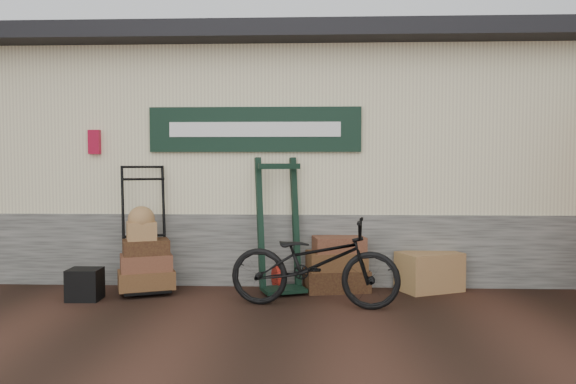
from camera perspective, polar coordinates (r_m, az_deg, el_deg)
The scene contains 8 objects.
ground at distance 6.13m, azimuth -1.41°, elevation -11.59°, with size 80.00×80.00×0.00m, color black.
station_building at distance 8.67m, azimuth -0.26°, elevation 3.47°, with size 14.40×4.10×3.20m.
porter_trolley at distance 6.94m, azimuth -14.38°, elevation -3.50°, with size 0.77×0.58×1.54m, color black, non-canonical shape.
green_barrow at distance 6.71m, azimuth -0.88°, elevation -3.36°, with size 0.58×0.49×1.60m, color black, non-canonical shape.
suitcase_stack at distance 6.84m, azimuth 4.93°, elevation -7.21°, with size 0.75×0.47×0.66m, color black, non-canonical shape.
wicker_hamper at distance 7.04m, azimuth 14.17°, elevation -7.83°, with size 0.71×0.46×0.46m, color #915E3A.
black_trunk at distance 6.78m, azimuth -19.94°, elevation -8.81°, with size 0.35×0.30×0.35m, color black.
bicycle at distance 6.03m, azimuth 2.69°, elevation -6.68°, with size 1.82×0.64×1.06m, color black.
Camera 1 is at (0.39, -5.92, 1.54)m, focal length 35.00 mm.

